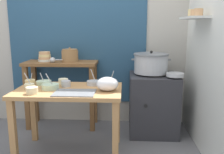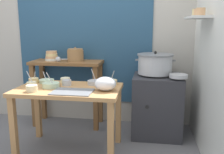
# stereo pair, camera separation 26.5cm
# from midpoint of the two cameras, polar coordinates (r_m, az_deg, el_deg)

# --- Properties ---
(wall_back) EXTENTS (4.40, 0.12, 2.60)m
(wall_back) POSITION_cam_midpoint_polar(r_m,az_deg,el_deg) (3.51, -0.38, 10.67)
(wall_back) COLOR #B2ADA3
(wall_back) RESTS_ON ground
(wall_right) EXTENTS (0.30, 3.20, 2.60)m
(wall_right) POSITION_cam_midpoint_polar(r_m,az_deg,el_deg) (2.68, 25.54, 9.22)
(wall_right) COLOR silver
(wall_right) RESTS_ON ground
(prep_table) EXTENTS (1.10, 0.66, 0.72)m
(prep_table) POSITION_cam_midpoint_polar(r_m,az_deg,el_deg) (2.67, -7.12, -4.81)
(prep_table) COLOR #B27F4C
(prep_table) RESTS_ON ground
(back_shelf_table) EXTENTS (0.96, 0.40, 0.90)m
(back_shelf_table) POSITION_cam_midpoint_polar(r_m,az_deg,el_deg) (3.42, -8.11, -0.02)
(back_shelf_table) COLOR brown
(back_shelf_table) RESTS_ON ground
(stove_block) EXTENTS (0.60, 0.61, 0.78)m
(stove_block) POSITION_cam_midpoint_polar(r_m,az_deg,el_deg) (3.23, 12.63, -6.28)
(stove_block) COLOR #2D2D33
(stove_block) RESTS_ON ground
(steamer_pot) EXTENTS (0.49, 0.44, 0.28)m
(steamer_pot) POSITION_cam_midpoint_polar(r_m,az_deg,el_deg) (3.13, 12.30, 2.97)
(steamer_pot) COLOR #B7BABF
(steamer_pot) RESTS_ON stove_block
(clay_pot) EXTENTS (0.22, 0.22, 0.19)m
(clay_pot) POSITION_cam_midpoint_polar(r_m,az_deg,el_deg) (3.33, -6.18, 5.03)
(clay_pot) COLOR olive
(clay_pot) RESTS_ON back_shelf_table
(bowl_stack_enamel) EXTENTS (0.18, 0.18, 0.13)m
(bowl_stack_enamel) POSITION_cam_midpoint_polar(r_m,az_deg,el_deg) (3.46, -11.62, 4.72)
(bowl_stack_enamel) COLOR silver
(bowl_stack_enamel) RESTS_ON back_shelf_table
(ladle) EXTENTS (0.26, 0.10, 0.07)m
(ladle) POSITION_cam_midpoint_polar(r_m,az_deg,el_deg) (3.31, -9.90, 4.04)
(ladle) COLOR #B7BABF
(ladle) RESTS_ON back_shelf_table
(serving_tray) EXTENTS (0.40, 0.28, 0.01)m
(serving_tray) POSITION_cam_midpoint_polar(r_m,az_deg,el_deg) (2.46, -6.10, -3.43)
(serving_tray) COLOR slate
(serving_tray) RESTS_ON prep_table
(plastic_bag) EXTENTS (0.22, 0.19, 0.14)m
(plastic_bag) POSITION_cam_midpoint_polar(r_m,az_deg,el_deg) (2.49, 1.51, -1.59)
(plastic_bag) COLOR white
(plastic_bag) RESTS_ON prep_table
(wide_pan) EXTENTS (0.21, 0.21, 0.04)m
(wide_pan) POSITION_cam_midpoint_polar(r_m,az_deg,el_deg) (2.97, 17.55, 0.21)
(wide_pan) COLOR #B7BABF
(wide_pan) RESTS_ON stove_block
(prep_bowl_0) EXTENTS (0.16, 0.16, 0.18)m
(prep_bowl_0) POSITION_cam_midpoint_polar(r_m,az_deg,el_deg) (2.76, -1.33, -1.24)
(prep_bowl_0) COLOR #B7BABF
(prep_bowl_0) RESTS_ON prep_table
(prep_bowl_1) EXTENTS (0.18, 0.18, 0.17)m
(prep_bowl_1) POSITION_cam_midpoint_polar(r_m,az_deg,el_deg) (2.68, -11.17, -1.80)
(prep_bowl_1) COLOR #B7D1AD
(prep_bowl_1) RESTS_ON prep_table
(prep_bowl_2) EXTENTS (0.10, 0.10, 0.07)m
(prep_bowl_2) POSITION_cam_midpoint_polar(r_m,az_deg,el_deg) (2.74, -7.68, -1.27)
(prep_bowl_2) COLOR #B7BABF
(prep_bowl_2) RESTS_ON prep_table
(prep_bowl_3) EXTENTS (0.11, 0.11, 0.06)m
(prep_bowl_3) POSITION_cam_midpoint_polar(r_m,az_deg,el_deg) (2.56, -15.21, -2.50)
(prep_bowl_3) COLOR beige
(prep_bowl_3) RESTS_ON prep_table
(prep_bowl_4) EXTENTS (0.14, 0.14, 0.16)m
(prep_bowl_4) POSITION_cam_midpoint_polar(r_m,az_deg,el_deg) (2.74, 2.50, -1.22)
(prep_bowl_4) COLOR #E5C684
(prep_bowl_4) RESTS_ON prep_table
(prep_bowl_5) EXTENTS (0.17, 0.17, 0.14)m
(prep_bowl_5) POSITION_cam_midpoint_polar(r_m,az_deg,el_deg) (2.91, -12.33, -0.91)
(prep_bowl_5) COLOR #B7D1AD
(prep_bowl_5) RESTS_ON prep_table
(prep_bowl_6) EXTENTS (0.10, 0.10, 0.17)m
(prep_bowl_6) POSITION_cam_midpoint_polar(r_m,az_deg,el_deg) (2.78, -15.49, -1.55)
(prep_bowl_6) COLOR beige
(prep_bowl_6) RESTS_ON prep_table
(prep_bowl_7) EXTENTS (0.11, 0.11, 0.06)m
(prep_bowl_7) POSITION_cam_midpoint_polar(r_m,az_deg,el_deg) (2.88, -8.14, -0.70)
(prep_bowl_7) COLOR beige
(prep_bowl_7) RESTS_ON prep_table
(prep_bowl_8) EXTENTS (0.11, 0.11, 0.13)m
(prep_bowl_8) POSITION_cam_midpoint_polar(r_m,az_deg,el_deg) (2.95, -15.18, -0.73)
(prep_bowl_8) COLOR #E5C684
(prep_bowl_8) RESTS_ON prep_table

